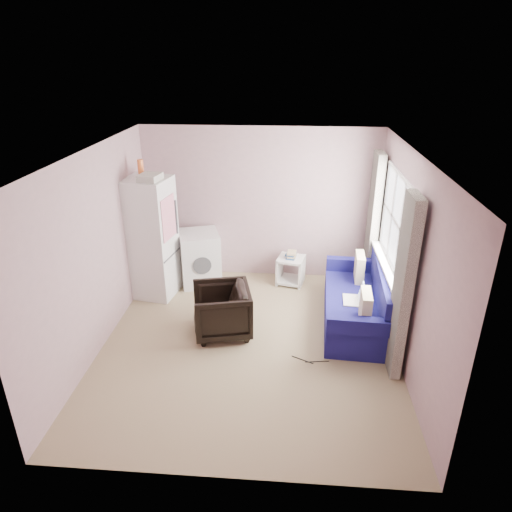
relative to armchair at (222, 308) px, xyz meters
The scene contains 8 objects.
room 0.99m from the armchair, 28.86° to the right, with size 3.84×4.24×2.54m.
armchair is the anchor object (origin of this frame).
fridge 1.70m from the armchair, 139.29° to the left, with size 0.75×0.74×2.12m.
washing_machine 1.57m from the armchair, 111.49° to the left, with size 0.78×0.78×0.88m.
side_table 1.80m from the armchair, 59.37° to the left, with size 0.50×0.50×0.57m.
sofa 1.94m from the armchair, 11.45° to the left, with size 0.97×1.94×0.85m.
window_dressing 2.34m from the armchair, 12.22° to the left, with size 0.17×2.62×2.18m.
floor_cables 1.36m from the armchair, 25.06° to the right, with size 0.46×0.15×0.01m.
Camera 1 is at (0.49, -5.01, 3.53)m, focal length 32.00 mm.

